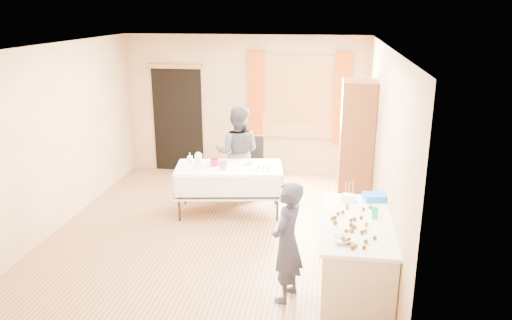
% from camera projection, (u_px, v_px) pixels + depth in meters
% --- Properties ---
extents(floor, '(4.50, 5.50, 0.02)m').
position_uv_depth(floor, '(214.00, 234.00, 7.08)').
color(floor, '#9E7047').
rests_on(floor, ground).
extents(ceiling, '(4.50, 5.50, 0.02)m').
position_uv_depth(ceiling, '(208.00, 45.00, 6.30)').
color(ceiling, white).
rests_on(ceiling, floor).
extents(wall_back, '(4.50, 0.02, 2.60)m').
position_uv_depth(wall_back, '(245.00, 106.00, 9.30)').
color(wall_back, tan).
rests_on(wall_back, floor).
extents(wall_front, '(4.50, 0.02, 2.60)m').
position_uv_depth(wall_front, '(134.00, 233.00, 4.08)').
color(wall_front, tan).
rests_on(wall_front, floor).
extents(wall_left, '(0.02, 5.50, 2.60)m').
position_uv_depth(wall_left, '(54.00, 139.00, 7.00)').
color(wall_left, tan).
rests_on(wall_left, floor).
extents(wall_right, '(0.02, 5.50, 2.60)m').
position_uv_depth(wall_right, '(384.00, 152.00, 6.38)').
color(wall_right, tan).
rests_on(wall_right, floor).
extents(window_frame, '(1.32, 0.06, 1.52)m').
position_uv_depth(window_frame, '(299.00, 97.00, 9.07)').
color(window_frame, olive).
rests_on(window_frame, wall_back).
extents(window_pane, '(1.20, 0.02, 1.40)m').
position_uv_depth(window_pane, '(299.00, 97.00, 9.05)').
color(window_pane, white).
rests_on(window_pane, wall_back).
extents(curtain_left, '(0.28, 0.06, 1.65)m').
position_uv_depth(curtain_left, '(256.00, 97.00, 9.13)').
color(curtain_left, '#A34710').
rests_on(curtain_left, wall_back).
extents(curtain_right, '(0.28, 0.06, 1.65)m').
position_uv_depth(curtain_right, '(342.00, 99.00, 8.91)').
color(curtain_right, '#A34710').
rests_on(curtain_right, wall_back).
extents(doorway, '(0.95, 0.04, 2.00)m').
position_uv_depth(doorway, '(178.00, 120.00, 9.54)').
color(doorway, black).
rests_on(doorway, floor).
extents(door_lintel, '(1.05, 0.06, 0.08)m').
position_uv_depth(door_lintel, '(175.00, 66.00, 9.21)').
color(door_lintel, olive).
rests_on(door_lintel, wall_back).
extents(cabinet, '(0.50, 0.60, 2.03)m').
position_uv_depth(cabinet, '(356.00, 146.00, 7.70)').
color(cabinet, brown).
rests_on(cabinet, floor).
extents(counter, '(0.76, 1.60, 0.91)m').
position_uv_depth(counter, '(355.00, 260.00, 5.39)').
color(counter, '#BFB199').
rests_on(counter, floor).
extents(party_table, '(1.73, 1.07, 0.75)m').
position_uv_depth(party_table, '(229.00, 185.00, 7.67)').
color(party_table, black).
rests_on(party_table, floor).
extents(chair, '(0.40, 0.40, 0.96)m').
position_uv_depth(chair, '(251.00, 175.00, 8.60)').
color(chair, black).
rests_on(chair, floor).
extents(girl, '(0.67, 0.60, 1.35)m').
position_uv_depth(girl, '(287.00, 242.00, 5.31)').
color(girl, '#23243D').
rests_on(girl, floor).
extents(woman, '(0.76, 0.59, 1.55)m').
position_uv_depth(woman, '(238.00, 153.00, 8.21)').
color(woman, black).
rests_on(woman, floor).
extents(soda_can, '(0.08, 0.08, 0.12)m').
position_uv_depth(soda_can, '(375.00, 213.00, 5.32)').
color(soda_can, '#09A053').
rests_on(soda_can, counter).
extents(mixing_bowl, '(0.34, 0.34, 0.05)m').
position_uv_depth(mixing_bowl, '(343.00, 240.00, 4.78)').
color(mixing_bowl, white).
rests_on(mixing_bowl, counter).
extents(foam_block, '(0.17, 0.13, 0.08)m').
position_uv_depth(foam_block, '(349.00, 198.00, 5.79)').
color(foam_block, white).
rests_on(foam_block, counter).
extents(blue_basket, '(0.34, 0.27, 0.08)m').
position_uv_depth(blue_basket, '(377.00, 197.00, 5.82)').
color(blue_basket, blue).
rests_on(blue_basket, counter).
extents(pitcher, '(0.12, 0.12, 0.22)m').
position_uv_depth(pitcher, '(199.00, 161.00, 7.46)').
color(pitcher, silver).
rests_on(pitcher, party_table).
extents(cup_red, '(0.17, 0.17, 0.11)m').
position_uv_depth(cup_red, '(214.00, 162.00, 7.59)').
color(cup_red, red).
rests_on(cup_red, party_table).
extents(cup_rainbow, '(0.14, 0.14, 0.12)m').
position_uv_depth(cup_rainbow, '(223.00, 166.00, 7.43)').
color(cup_rainbow, red).
rests_on(cup_rainbow, party_table).
extents(small_bowl, '(0.20, 0.20, 0.05)m').
position_uv_depth(small_bowl, '(249.00, 162.00, 7.70)').
color(small_bowl, white).
rests_on(small_bowl, party_table).
extents(pastry_tray, '(0.28, 0.20, 0.02)m').
position_uv_depth(pastry_tray, '(263.00, 169.00, 7.44)').
color(pastry_tray, white).
rests_on(pastry_tray, party_table).
extents(bottle, '(0.10, 0.10, 0.16)m').
position_uv_depth(bottle, '(190.00, 158.00, 7.71)').
color(bottle, white).
rests_on(bottle, party_table).
extents(cake_balls, '(0.49, 1.11, 0.04)m').
position_uv_depth(cake_balls, '(354.00, 225.00, 5.11)').
color(cake_balls, '#3F2314').
rests_on(cake_balls, counter).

